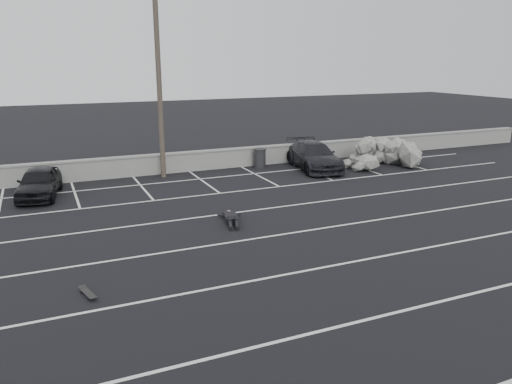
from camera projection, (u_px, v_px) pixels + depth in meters
name	position (u px, v px, depth m)	size (l,w,h in m)	color
ground	(294.00, 273.00, 14.14)	(120.00, 120.00, 0.00)	black
seawall	(170.00, 163.00, 26.38)	(50.00, 0.45, 1.06)	gray
stall_lines	(235.00, 227.00, 18.00)	(36.00, 20.05, 0.01)	silver
car_left	(39.00, 182.00, 21.75)	(1.56, 3.88, 1.32)	black
car_right	(314.00, 156.00, 27.31)	(2.02, 4.96, 1.44)	black
utility_pole	(159.00, 80.00, 24.34)	(1.28, 0.26, 9.56)	#4C4238
trash_bin	(260.00, 158.00, 27.66)	(0.88, 0.88, 1.05)	black
riprap_pile	(392.00, 156.00, 28.48)	(4.99, 3.69, 1.26)	gray
person	(230.00, 214.00, 18.69)	(1.49, 2.53, 0.48)	black
skateboard	(88.00, 293.00, 12.78)	(0.37, 0.76, 0.09)	black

